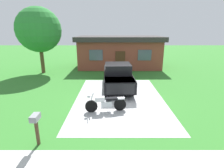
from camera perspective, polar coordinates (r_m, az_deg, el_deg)
name	(u,v)px	position (r m, az deg, el deg)	size (l,w,h in m)	color
ground_plane	(119,99)	(11.43, 2.15, -4.69)	(80.00, 80.00, 0.00)	#347C2D
driveway_pad	(119,98)	(11.43, 2.15, -4.67)	(5.53, 8.63, 0.01)	#B8B8B8
motorcycle	(105,103)	(9.56, -2.36, -6.12)	(2.21, 0.70, 1.09)	black
pickup_truck	(117,75)	(13.38, 1.49, 2.88)	(2.21, 5.69, 1.90)	black
mailbox	(35,122)	(7.28, -23.53, -11.06)	(0.26, 0.48, 1.26)	#4C3823
shade_tree	(38,30)	(19.12, -22.72, 15.71)	(4.25, 4.25, 6.33)	brown
neighbor_house	(118,51)	(21.12, 2.10, 10.43)	(9.60, 5.60, 3.50)	brown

